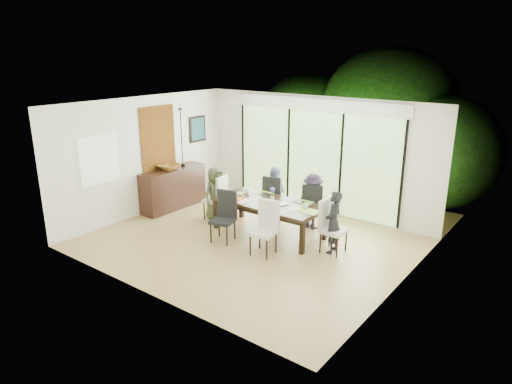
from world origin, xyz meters
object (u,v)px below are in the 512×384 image
Objects in this scene: table_top at (269,203)px; cup_b at (272,203)px; chair_far_left at (275,196)px; sideboard at (173,188)px; chair_near_right at (263,229)px; person_left_end at (215,193)px; chair_right_end at (334,227)px; chair_near_left at (223,217)px; chair_left_end at (215,197)px; person_far_left at (274,193)px; person_right_end at (333,222)px; bowl at (169,167)px; laptop at (234,195)px; cup_c at (305,206)px; chair_far_right at (313,205)px; person_far_right at (313,201)px; cup_a at (247,192)px; vase at (272,199)px.

table_top is 0.19m from cup_b.
chair_far_left is 2.51m from sideboard.
cup_b is at bearing 108.04° from chair_near_right.
sideboard is at bearing 159.68° from chair_near_right.
chair_right_end is at bearing -82.04° from person_left_end.
chair_far_left and chair_near_left have the same top height.
chair_near_left is at bearing -119.89° from table_top.
chair_left_end is 0.85× the size of person_far_left.
person_right_end is 1.00× the size of person_far_left.
chair_near_right is 3.41m from bowl.
chair_left_end is at bearing 138.50° from laptop.
cup_c is (2.28, 0.10, 0.14)m from person_left_end.
chair_far_right is 0.85× the size of person_far_right.
person_right_end is (1.93, -0.85, 0.09)m from chair_far_left.
chair_far_right is 0.85× the size of person_far_left.
person_right_end is 12.90× the size of cup_b.
person_far_right is (2.03, 0.83, 0.00)m from person_left_end.
bowl is (-2.09, -0.30, 0.29)m from cup_a.
sideboard is (-2.34, -0.88, -0.11)m from person_far_left.
person_right_end reaches higher than chair_left_end.
vase is (-0.50, -0.80, 0.24)m from chair_far_right.
chair_near_left reaches higher than sideboard.
laptop is (-1.40, -0.95, 0.20)m from chair_far_right.
person_far_right is at bearing 57.34° from vase.
chair_right_end and chair_near_right have the same top height.
cup_c is (-0.68, 0.10, 0.14)m from person_right_end.
cup_c is at bearing 22.59° from chair_near_left.
person_left_end is 1.32m from person_far_left.
person_left_end is 3.91× the size of laptop.
cup_b is at bearing 77.31° from chair_left_end.
chair_near_left and chair_near_right have the same top height.
chair_right_end reaches higher than vase.
person_far_right reaches higher than chair_near_left.
person_far_right reaches higher than chair_far_right.
chair_near_right is at bearing -105.76° from person_left_end.
person_left_end is 1.54m from vase.
person_far_left reaches higher than vase.
chair_near_left is at bearing -78.91° from cup_a.
person_left_end is at bearing -169.11° from cup_a.
sideboard is at bearing -98.00° from person_right_end.
vase is at bearing 88.62° from chair_right_end.
chair_far_left is at bearing 34.42° from laptop.
person_far_right is (-0.95, 0.83, 0.09)m from chair_right_end.
person_left_end is at bearing 176.49° from cup_b.
cup_b is at bearing -162.90° from cup_c.
chair_right_end and chair_near_left have the same top height.
chair_left_end is at bearing -169.38° from cup_a.
chair_right_end is 0.85× the size of person_left_end.
bowl is (-3.34, -1.00, 0.52)m from chair_far_right.
vase reaches higher than laptop.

